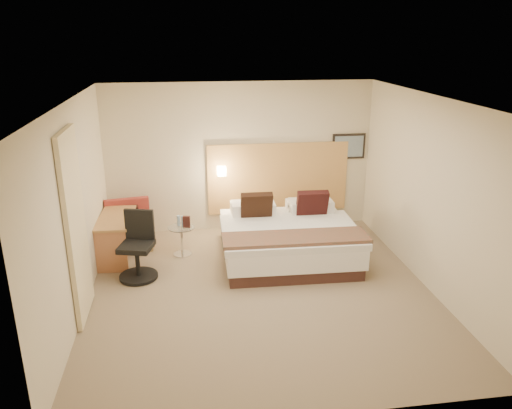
{
  "coord_description": "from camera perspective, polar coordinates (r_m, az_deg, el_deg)",
  "views": [
    {
      "loc": [
        -0.97,
        -6.24,
        3.51
      ],
      "look_at": [
        0.01,
        0.53,
        1.13
      ],
      "focal_mm": 35.0,
      "sensor_mm": 36.0,
      "label": 1
    }
  ],
  "objects": [
    {
      "name": "art_frame",
      "position": [
        9.44,
        10.53,
        6.56
      ],
      "size": [
        0.62,
        0.03,
        0.47
      ],
      "primitive_type": "cube",
      "color": "black",
      "rests_on": "wall_back"
    },
    {
      "name": "wall_front",
      "position": [
        4.42,
        5.65,
        -10.16
      ],
      "size": [
        4.8,
        0.02,
        2.7
      ],
      "primitive_type": "cube",
      "color": "beige",
      "rests_on": "floor"
    },
    {
      "name": "wall_back",
      "position": [
        9.07,
        -1.84,
        5.39
      ],
      "size": [
        4.8,
        0.02,
        2.7
      ],
      "primitive_type": "cube",
      "color": "beige",
      "rests_on": "floor"
    },
    {
      "name": "bottle_b",
      "position": [
        8.23,
        -8.33,
        -1.88
      ],
      "size": [
        0.07,
        0.07,
        0.18
      ],
      "primitive_type": "cylinder",
      "rotation": [
        0.0,
        0.0,
        -0.31
      ],
      "color": "#93BBE3",
      "rests_on": "side_table"
    },
    {
      "name": "ceiling",
      "position": [
        6.37,
        0.64,
        11.97
      ],
      "size": [
        4.8,
        5.0,
        0.02
      ],
      "primitive_type": "cube",
      "color": "silver",
      "rests_on": "floor"
    },
    {
      "name": "side_table",
      "position": [
        8.31,
        -8.48,
        -3.96
      ],
      "size": [
        0.55,
        0.55,
        0.49
      ],
      "color": "silver",
      "rests_on": "floor"
    },
    {
      "name": "lamp_shade",
      "position": [
        8.94,
        -3.95,
        3.83
      ],
      "size": [
        0.15,
        0.15,
        0.15
      ],
      "primitive_type": "cube",
      "color": "#FFEDC6",
      "rests_on": "wall_back"
    },
    {
      "name": "curtain",
      "position": [
        6.56,
        -19.89,
        -2.44
      ],
      "size": [
        0.06,
        0.9,
        2.42
      ],
      "primitive_type": "cube",
      "color": "beige",
      "rests_on": "wall_left"
    },
    {
      "name": "menu_folder",
      "position": [
        8.17,
        -7.94,
        -1.96
      ],
      "size": [
        0.12,
        0.08,
        0.19
      ],
      "primitive_type": "cube",
      "rotation": [
        0.0,
        0.0,
        -0.31
      ],
      "color": "#3A1A17",
      "rests_on": "side_table"
    },
    {
      "name": "wall_right",
      "position": [
        7.42,
        19.32,
        1.15
      ],
      "size": [
        0.02,
        5.0,
        2.7
      ],
      "primitive_type": "cube",
      "color": "beige",
      "rests_on": "floor"
    },
    {
      "name": "lounge_chair",
      "position": [
        8.8,
        -14.26,
        -2.71
      ],
      "size": [
        0.85,
        0.77,
        0.79
      ],
      "color": "#AB6E50",
      "rests_on": "floor"
    },
    {
      "name": "headboard_panel",
      "position": [
        9.23,
        2.54,
        3.06
      ],
      "size": [
        2.6,
        0.04,
        1.3
      ],
      "primitive_type": "cube",
      "color": "tan",
      "rests_on": "wall_back"
    },
    {
      "name": "bed",
      "position": [
        8.15,
        3.55,
        -3.74
      ],
      "size": [
        2.19,
        2.12,
        1.04
      ],
      "color": "#3B221D",
      "rests_on": "floor"
    },
    {
      "name": "bottle_a",
      "position": [
        8.26,
        -8.84,
        -1.83
      ],
      "size": [
        0.07,
        0.07,
        0.18
      ],
      "primitive_type": "cylinder",
      "rotation": [
        0.0,
        0.0,
        -0.31
      ],
      "color": "#97C0EA",
      "rests_on": "side_table"
    },
    {
      "name": "wall_left",
      "position": [
        6.76,
        -20.04,
        -0.65
      ],
      "size": [
        0.02,
        5.0,
        2.7
      ],
      "primitive_type": "cube",
      "color": "beige",
      "rests_on": "floor"
    },
    {
      "name": "desk",
      "position": [
        8.31,
        -15.58,
        -2.37
      ],
      "size": [
        0.57,
        1.16,
        0.71
      ],
      "color": "#A97742",
      "rests_on": "floor"
    },
    {
      "name": "lamp_arm",
      "position": [
        9.0,
        -3.98,
        3.93
      ],
      "size": [
        0.02,
        0.12,
        0.02
      ],
      "primitive_type": "cylinder",
      "rotation": [
        1.57,
        0.0,
        0.0
      ],
      "color": "white",
      "rests_on": "wall_back"
    },
    {
      "name": "floor",
      "position": [
        7.23,
        0.56,
        -9.95
      ],
      "size": [
        4.8,
        5.0,
        0.02
      ],
      "primitive_type": "cube",
      "color": "#816F57",
      "rests_on": "ground"
    },
    {
      "name": "desk_chair",
      "position": [
        7.65,
        -13.34,
        -5.22
      ],
      "size": [
        0.7,
        0.7,
        1.01
      ],
      "color": "black",
      "rests_on": "floor"
    },
    {
      "name": "art_canvas",
      "position": [
        9.42,
        10.57,
        6.53
      ],
      "size": [
        0.54,
        0.01,
        0.39
      ],
      "primitive_type": "cube",
      "color": "slate",
      "rests_on": "wall_back"
    }
  ]
}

